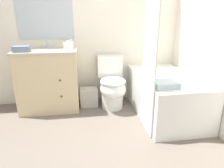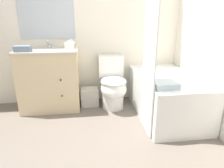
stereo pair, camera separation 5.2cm
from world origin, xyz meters
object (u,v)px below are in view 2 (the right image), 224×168
vanity_cabinet (50,79)px  bath_towel_folded (165,85)px  sink_faucet (49,45)px  wastebasket (90,97)px  hand_towel_folded (23,49)px  tissue_box (70,45)px  bathtub (166,95)px  soap_dispenser (72,44)px  toilet (113,86)px

vanity_cabinet → bath_towel_folded: bearing=-31.6°
vanity_cabinet → sink_faucet: size_ratio=6.21×
wastebasket → vanity_cabinet: bearing=-178.5°
hand_towel_folded → tissue_box: bearing=17.4°
hand_towel_folded → sink_faucet: bearing=47.8°
sink_faucet → bath_towel_folded: bearing=-36.6°
bathtub → wastebasket: (-1.04, 0.44, -0.15)m
sink_faucet → wastebasket: size_ratio=0.53×
hand_towel_folded → bath_towel_folded: size_ratio=0.77×
vanity_cabinet → wastebasket: (0.57, 0.02, -0.32)m
vanity_cabinet → soap_dispenser: size_ratio=6.62×
bathtub → hand_towel_folded: 2.01m
tissue_box → hand_towel_folded: (-0.59, -0.18, -0.01)m
bath_towel_folded → toilet: bearing=122.4°
toilet → bathtub: size_ratio=0.56×
vanity_cabinet → bathtub: (1.61, -0.42, -0.17)m
vanity_cabinet → sink_faucet: 0.50m
bath_towel_folded → bathtub: bearing=64.1°
wastebasket → hand_towel_folded: bearing=-170.0°
hand_towel_folded → toilet: bearing=1.8°
bathtub → soap_dispenser: bearing=159.4°
toilet → soap_dispenser: size_ratio=5.65×
bathtub → bath_towel_folded: bath_towel_folded is taller
wastebasket → tissue_box: size_ratio=1.91×
bathtub → hand_towel_folded: (-1.89, 0.29, 0.64)m
wastebasket → hand_towel_folded: 1.16m
sink_faucet → bathtub: size_ratio=0.11×
sink_faucet → toilet: bearing=-16.7°
soap_dispenser → bath_towel_folded: 1.44m
toilet → wastebasket: toilet is taller
bathtub → wastebasket: bathtub is taller
hand_towel_folded → bathtub: bearing=-8.6°
bathtub → wastebasket: 1.14m
vanity_cabinet → bath_towel_folded: (1.40, -0.86, 0.14)m
vanity_cabinet → bath_towel_folded: size_ratio=3.36×
sink_faucet → tissue_box: 0.33m
sink_faucet → toilet: size_ratio=0.19×
soap_dispenser → bath_towel_folded: soap_dispenser is taller
tissue_box → bath_towel_folded: tissue_box is taller
vanity_cabinet → soap_dispenser: (0.34, 0.05, 0.49)m
vanity_cabinet → bath_towel_folded: vanity_cabinet is taller
toilet → bathtub: 0.77m
hand_towel_folded → bath_towel_folded: hand_towel_folded is taller
hand_towel_folded → soap_dispenser: bearing=16.9°
tissue_box → soap_dispenser: soap_dispenser is taller
tissue_box → bath_towel_folded: (1.09, -0.91, -0.33)m
soap_dispenser → sink_faucet: bearing=160.3°
sink_faucet → tissue_box: bearing=-22.2°
bathtub → bath_towel_folded: size_ratio=5.15×
tissue_box → hand_towel_folded: size_ratio=0.70×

